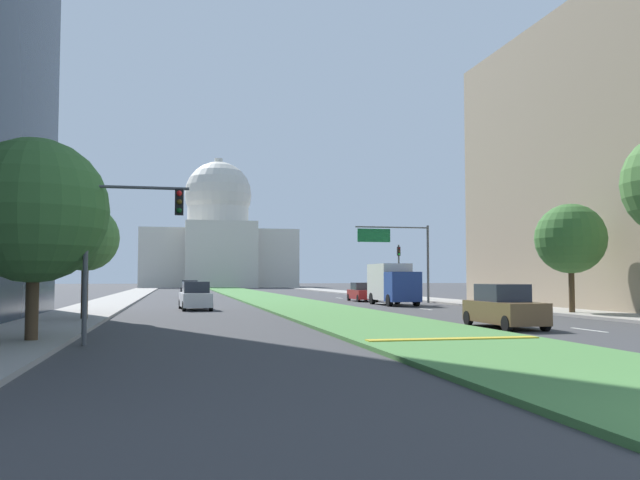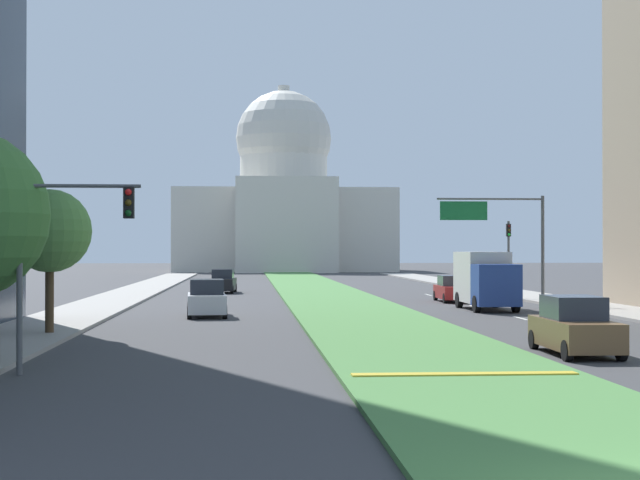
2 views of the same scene
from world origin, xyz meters
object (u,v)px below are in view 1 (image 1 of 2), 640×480
object	(u,v)px
capitol_building	(218,240)
street_tree_right_mid	(571,239)
street_tree_left_near	(34,211)
sedan_lead_stopped	(504,308)
traffic_light_near_left	(114,226)
street_tree_left_mid	(86,239)
box_truck_delivery	(393,283)
traffic_light_far_right	(399,265)
overhead_guide_sign	(400,247)
sedan_midblock	(195,297)
sedan_distant	(362,292)
sedan_far_horizon	(190,290)

from	to	relation	value
capitol_building	street_tree_right_mid	distance (m)	112.58
street_tree_left_near	sedan_lead_stopped	world-z (taller)	street_tree_left_near
traffic_light_near_left	street_tree_left_mid	size ratio (longest dim) A/B	0.92
sedan_lead_stopped	box_truck_delivery	bearing A→B (deg)	83.21
box_truck_delivery	traffic_light_near_left	bearing A→B (deg)	-124.43
traffic_light_far_right	sedan_lead_stopped	distance (m)	33.83
overhead_guide_sign	sedan_lead_stopped	bearing A→B (deg)	-99.85
sedan_lead_stopped	sedan_midblock	xyz separation A→B (m)	(-12.40, 18.46, 0.00)
traffic_light_far_right	sedan_distant	size ratio (longest dim) A/B	1.15
sedan_midblock	sedan_far_horizon	bearing A→B (deg)	89.64
sedan_distant	sedan_far_horizon	world-z (taller)	sedan_far_horizon
capitol_building	sedan_far_horizon	world-z (taller)	capitol_building
traffic_light_far_right	street_tree_left_near	size ratio (longest dim) A/B	0.78
capitol_building	box_truck_delivery	xyz separation A→B (m)	(7.56, -96.81, -8.63)
capitol_building	overhead_guide_sign	distance (m)	94.11
street_tree_left_mid	sedan_distant	xyz separation A→B (m)	(20.60, 23.20, -3.25)
capitol_building	sedan_lead_stopped	size ratio (longest dim) A/B	7.08
capitol_building	sedan_midblock	distance (m)	101.91
street_tree_left_near	sedan_midblock	xyz separation A→B (m)	(5.73, 21.63, -3.43)
traffic_light_near_left	sedan_distant	bearing A→B (deg)	62.46
traffic_light_near_left	traffic_light_far_right	world-z (taller)	same
sedan_midblock	box_truck_delivery	size ratio (longest dim) A/B	0.72
traffic_light_near_left	box_truck_delivery	size ratio (longest dim) A/B	0.81
box_truck_delivery	sedan_distant	bearing A→B (deg)	90.68
capitol_building	street_tree_left_near	world-z (taller)	capitol_building
sedan_distant	traffic_light_near_left	bearing A→B (deg)	-117.54
street_tree_left_mid	sedan_distant	size ratio (longest dim) A/B	1.25
street_tree_left_mid	sedan_lead_stopped	bearing A→B (deg)	-23.66
overhead_guide_sign	sedan_far_horizon	bearing A→B (deg)	131.75
traffic_light_near_left	traffic_light_far_right	xyz separation A→B (m)	(22.38, 36.94, -0.48)
traffic_light_far_right	sedan_far_horizon	bearing A→B (deg)	147.87
overhead_guide_sign	street_tree_left_near	size ratio (longest dim) A/B	0.98
overhead_guide_sign	sedan_midblock	size ratio (longest dim) A/B	1.42
traffic_light_far_right	sedan_distant	world-z (taller)	traffic_light_far_right
sedan_midblock	sedan_far_horizon	size ratio (longest dim) A/B	0.96
capitol_building	sedan_distant	distance (m)	89.40
capitol_building	sedan_far_horizon	distance (m)	75.62
overhead_guide_sign	sedan_far_horizon	xyz separation A→B (m)	(-16.78, 18.81, -3.83)
capitol_building	traffic_light_near_left	xyz separation A→B (m)	(-10.77, -123.54, -6.51)
street_tree_left_mid	box_truck_delivery	xyz separation A→B (m)	(20.70, 14.97, -2.36)
sedan_distant	sedan_far_horizon	size ratio (longest dim) A/B	0.95
traffic_light_far_right	sedan_midblock	world-z (taller)	traffic_light_far_right
traffic_light_near_left	overhead_guide_sign	size ratio (longest dim) A/B	0.80
overhead_guide_sign	sedan_distant	size ratio (longest dim) A/B	1.43
traffic_light_far_right	sedan_midblock	distance (m)	24.23
sedan_far_horizon	traffic_light_near_left	bearing A→B (deg)	-93.94
capitol_building	street_tree_left_mid	size ratio (longest dim) A/B	5.80
street_tree_left_mid	sedan_far_horizon	size ratio (longest dim) A/B	1.19
sedan_midblock	street_tree_left_near	bearing A→B (deg)	-104.85
sedan_lead_stopped	sedan_far_horizon	bearing A→B (deg)	105.22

